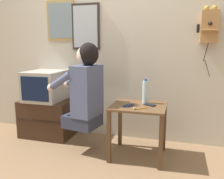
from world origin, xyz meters
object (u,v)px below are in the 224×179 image
object	(u,v)px
framed_picture	(61,21)
cell_phone_held	(128,105)
person	(85,87)
wall_phone_antique	(209,26)
wall_mirror	(86,27)
toothbrush	(139,108)
cell_phone_spare	(150,105)
water_bottle	(145,92)
television	(46,86)

from	to	relation	value
framed_picture	cell_phone_held	size ratio (longest dim) A/B	3.81
person	wall_phone_antique	xyz separation A→B (m)	(1.28, 0.51, 0.66)
wall_mirror	toothbrush	bearing A→B (deg)	-38.02
wall_phone_antique	cell_phone_spare	size ratio (longest dim) A/B	5.62
framed_picture	cell_phone_spare	world-z (taller)	framed_picture
person	cell_phone_held	distance (m)	0.52
person	wall_mirror	world-z (taller)	wall_mirror
wall_mirror	water_bottle	world-z (taller)	wall_mirror
cell_phone_held	toothbrush	xyz separation A→B (m)	(0.13, -0.09, 0.00)
cell_phone_held	framed_picture	bearing A→B (deg)	170.73
television	cell_phone_held	distance (m)	1.24
person	television	distance (m)	0.77
wall_phone_antique	wall_mirror	bearing A→B (deg)	178.41
wall_mirror	water_bottle	xyz separation A→B (m)	(0.84, -0.38, -0.73)
cell_phone_spare	water_bottle	xyz separation A→B (m)	(-0.07, 0.09, 0.12)
cell_phone_held	water_bottle	xyz separation A→B (m)	(0.15, 0.18, 0.12)
television	toothbrush	bearing A→B (deg)	-17.98
framed_picture	cell_phone_held	distance (m)	1.52
person	cell_phone_spare	bearing A→B (deg)	-73.29
framed_picture	toothbrush	bearing A→B (deg)	-28.76
person	water_bottle	xyz separation A→B (m)	(0.64, 0.17, -0.04)
wall_phone_antique	cell_phone_held	size ratio (longest dim) A/B	5.65
cell_phone_held	person	bearing A→B (deg)	-162.62
person	cell_phone_spare	xyz separation A→B (m)	(0.70, 0.08, -0.16)
toothbrush	water_bottle	bearing A→B (deg)	-43.29
wall_mirror	cell_phone_held	world-z (taller)	wall_mirror
wall_mirror	toothbrush	size ratio (longest dim) A/B	4.40
cell_phone_held	toothbrush	world-z (taller)	toothbrush
wall_mirror	cell_phone_held	size ratio (longest dim) A/B	4.24
person	wall_mirror	size ratio (longest dim) A/B	1.62
person	television	xyz separation A→B (m)	(-0.69, 0.33, -0.07)
water_bottle	television	bearing A→B (deg)	173.00
cell_phone_spare	water_bottle	bearing A→B (deg)	65.79
cell_phone_held	water_bottle	size ratio (longest dim) A/B	0.51
person	cell_phone_held	size ratio (longest dim) A/B	6.87
wall_mirror	water_bottle	bearing A→B (deg)	-24.39
television	wall_mirror	size ratio (longest dim) A/B	0.88
water_bottle	person	bearing A→B (deg)	-165.49
framed_picture	cell_phone_spare	distance (m)	1.64
cell_phone_spare	person	bearing A→B (deg)	125.62
framed_picture	water_bottle	bearing A→B (deg)	-17.80
person	framed_picture	xyz separation A→B (m)	(-0.56, 0.55, 0.77)
framed_picture	cell_phone_spare	size ratio (longest dim) A/B	3.80
television	wall_phone_antique	world-z (taller)	wall_phone_antique
cell_phone_held	cell_phone_spare	world-z (taller)	same
wall_phone_antique	water_bottle	xyz separation A→B (m)	(-0.64, -0.34, -0.71)
wall_mirror	toothbrush	xyz separation A→B (m)	(0.83, -0.65, -0.85)
cell_phone_spare	water_bottle	size ratio (longest dim) A/B	0.51
wall_phone_antique	wall_mirror	world-z (taller)	wall_mirror
wall_phone_antique	framed_picture	size ratio (longest dim) A/B	1.48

